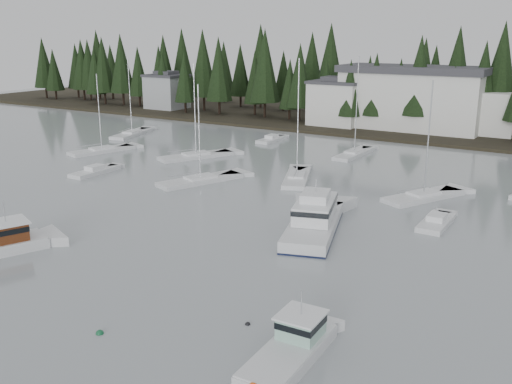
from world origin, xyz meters
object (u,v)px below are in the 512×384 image
sailboat_1 (102,152)px  sailboat_3 (354,155)px  house_far_west (167,91)px  cabin_cruiser_center (314,222)px  sailboat_9 (196,157)px  sailboat_2 (423,198)px  house_west (336,102)px  runabout_3 (272,140)px  sailboat_11 (297,179)px  harbor_inn (424,99)px  sailboat_4 (132,135)px  runabout_1 (436,224)px  lobster_boat_teal (292,350)px  runabout_0 (95,172)px  sailboat_10 (200,182)px

sailboat_1 → sailboat_3: sailboat_3 is taller
house_far_west → sailboat_1: size_ratio=0.72×
cabin_cruiser_center → sailboat_9: (-27.60, 18.86, -0.74)m
sailboat_2 → house_west: bearing=62.0°
runabout_3 → sailboat_11: bearing=-143.6°
sailboat_1 → sailboat_9: bearing=-58.5°
harbor_inn → sailboat_4: size_ratio=2.19×
sailboat_11 → runabout_1: bearing=-135.8°
sailboat_11 → runabout_3: bearing=14.5°
lobster_boat_teal → runabout_1: lobster_boat_teal is taller
house_far_west → runabout_0: bearing=-58.3°
house_far_west → harbor_inn: 57.07m
sailboat_3 → runabout_3: (-15.68, 3.46, 0.05)m
runabout_1 → sailboat_4: bearing=69.8°
lobster_boat_teal → sailboat_2: bearing=2.5°
sailboat_3 → sailboat_4: bearing=97.3°
sailboat_1 → sailboat_4: size_ratio=0.88×
sailboat_2 → sailboat_3: 22.30m
runabout_0 → sailboat_4: bearing=32.7°
harbor_inn → sailboat_9: sailboat_9 is taller
sailboat_10 → sailboat_11: 11.44m
sailboat_3 → sailboat_10: bearing=159.1°
runabout_1 → sailboat_11: bearing=66.3°
sailboat_9 → runabout_1: bearing=-81.3°
house_west → runabout_0: house_west is taller
harbor_inn → runabout_1: bearing=-72.5°
sailboat_1 → sailboat_3: bearing=-46.8°
sailboat_4 → sailboat_9: sailboat_4 is taller
sailboat_3 → runabout_3: 16.06m
lobster_boat_teal → sailboat_1: 60.19m
lobster_boat_teal → runabout_1: (0.74, 26.38, -0.35)m
sailboat_2 → sailboat_10: size_ratio=1.08×
runabout_0 → runabout_3: (7.60, 30.65, 0.00)m
harbor_inn → runabout_1: size_ratio=4.75×
sailboat_1 → sailboat_2: (47.10, 0.56, 0.01)m
sailboat_3 → runabout_1: (18.13, -24.75, 0.05)m
lobster_boat_teal → sailboat_1: bearing=53.9°
sailboat_1 → runabout_1: bearing=-83.3°
sailboat_1 → runabout_0: 13.42m
harbor_inn → runabout_0: harbor_inn is taller
cabin_cruiser_center → sailboat_2: (5.36, 15.24, -0.74)m
sailboat_9 → runabout_3: size_ratio=1.98×
sailboat_1 → sailboat_10: bearing=-90.5°
cabin_cruiser_center → runabout_3: size_ratio=1.92×
sailboat_2 → sailboat_11: bearing=116.5°
house_far_west → runabout_3: (38.93, -20.11, -4.27)m
runabout_0 → runabout_1: size_ratio=1.12×
harbor_inn → runabout_0: (-25.71, -52.10, -5.64)m
sailboat_1 → lobster_boat_teal: bearing=-109.1°
house_west → runabout_1: bearing=-56.4°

